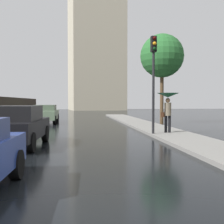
{
  "coord_description": "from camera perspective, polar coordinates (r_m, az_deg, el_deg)",
  "views": [
    {
      "loc": [
        0.41,
        -4.2,
        1.69
      ],
      "look_at": [
        1.97,
        8.01,
        1.24
      ],
      "focal_mm": 45.64,
      "sensor_mm": 36.0,
      "label": 1
    }
  ],
  "objects": [
    {
      "name": "car_green_near_kerb",
      "position": [
        23.01,
        -13.14,
        -0.28
      ],
      "size": [
        1.85,
        4.47,
        1.43
      ],
      "rotation": [
        0.0,
        0.0,
        3.13
      ],
      "color": "slate",
      "rests_on": "ground"
    },
    {
      "name": "car_black_mid_road",
      "position": [
        11.31,
        -18.52,
        -2.52
      ],
      "size": [
        2.08,
        4.15,
        1.53
      ],
      "rotation": [
        0.0,
        0.0,
        3.07
      ],
      "color": "black",
      "rests_on": "ground"
    },
    {
      "name": "ground",
      "position": [
        4.54,
        -12.69,
        -19.79
      ],
      "size": [
        120.0,
        120.0,
        0.0
      ],
      "primitive_type": "plane",
      "color": "black"
    },
    {
      "name": "distant_tower",
      "position": [
        59.78,
        -3.31,
        15.01
      ],
      "size": [
        11.42,
        11.78,
        35.68
      ],
      "color": "#B2A88E",
      "rests_on": "ground"
    },
    {
      "name": "pedestrian_with_umbrella_near",
      "position": [
        14.52,
        11.11,
        2.23
      ],
      "size": [
        1.11,
        1.11,
        1.98
      ],
      "rotation": [
        0.0,
        0.0,
        -0.22
      ],
      "color": "black",
      "rests_on": "sidewalk_strip"
    },
    {
      "name": "street_tree_near",
      "position": [
        21.72,
        9.99,
        10.96
      ],
      "size": [
        3.21,
        3.21,
        6.68
      ],
      "color": "#4C3823",
      "rests_on": "ground"
    },
    {
      "name": "traffic_light",
      "position": [
        13.98,
        8.33,
        8.95
      ],
      "size": [
        0.26,
        0.39,
        4.69
      ],
      "color": "black",
      "rests_on": "sidewalk_strip"
    }
  ]
}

